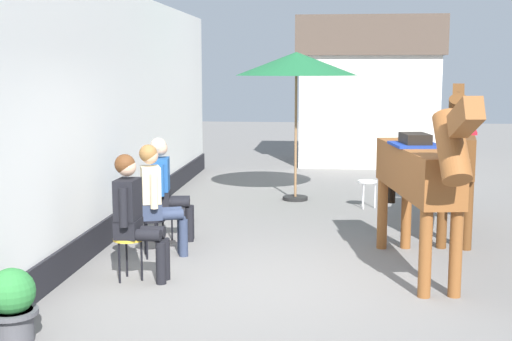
% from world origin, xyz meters
% --- Properties ---
extents(ground_plane, '(40.00, 40.00, 0.00)m').
position_xyz_m(ground_plane, '(0.00, 3.00, 0.00)').
color(ground_plane, slate).
extents(pub_facade_wall, '(0.34, 14.00, 3.40)m').
position_xyz_m(pub_facade_wall, '(-2.55, 1.50, 1.54)').
color(pub_facade_wall, white).
rests_on(pub_facade_wall, ground_plane).
extents(distant_cottage, '(3.40, 2.60, 3.50)m').
position_xyz_m(distant_cottage, '(1.40, 9.99, 1.80)').
color(distant_cottage, silver).
rests_on(distant_cottage, ground_plane).
extents(seated_visitor_near, '(0.61, 0.49, 1.39)m').
position_xyz_m(seated_visitor_near, '(-1.60, -0.06, 0.78)').
color(seated_visitor_near, gold).
rests_on(seated_visitor_near, ground_plane).
extents(seated_visitor_middle, '(0.61, 0.49, 1.39)m').
position_xyz_m(seated_visitor_middle, '(-1.60, 0.94, 0.78)').
color(seated_visitor_middle, black).
rests_on(seated_visitor_middle, ground_plane).
extents(seated_visitor_far, '(0.61, 0.49, 1.39)m').
position_xyz_m(seated_visitor_far, '(-1.67, 1.75, 0.78)').
color(seated_visitor_far, red).
rests_on(seated_visitor_far, ground_plane).
extents(saddled_horse_near, '(0.76, 2.98, 2.06)m').
position_xyz_m(saddled_horse_near, '(1.50, 0.56, 1.16)').
color(saddled_horse_near, brown).
rests_on(saddled_horse_near, ground_plane).
extents(saddled_horse_far, '(0.81, 2.98, 2.06)m').
position_xyz_m(saddled_horse_far, '(2.29, 2.76, 1.16)').
color(saddled_horse_far, brown).
rests_on(saddled_horse_far, ground_plane).
extents(flower_planter_near, '(0.43, 0.43, 0.64)m').
position_xyz_m(flower_planter_near, '(-2.15, -1.86, 0.33)').
color(flower_planter_near, '#4C4C51').
rests_on(flower_planter_near, ground_plane).
extents(cafe_parasol, '(2.10, 2.10, 2.58)m').
position_xyz_m(cafe_parasol, '(-0.08, 4.85, 2.36)').
color(cafe_parasol, black).
rests_on(cafe_parasol, ground_plane).
extents(spare_stool_white, '(0.32, 0.32, 0.46)m').
position_xyz_m(spare_stool_white, '(1.14, 4.26, 0.40)').
color(spare_stool_white, white).
rests_on(spare_stool_white, ground_plane).
extents(satchel_bag, '(0.12, 0.28, 0.20)m').
position_xyz_m(satchel_bag, '(-1.66, 2.89, 0.10)').
color(satchel_bag, black).
rests_on(satchel_bag, ground_plane).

